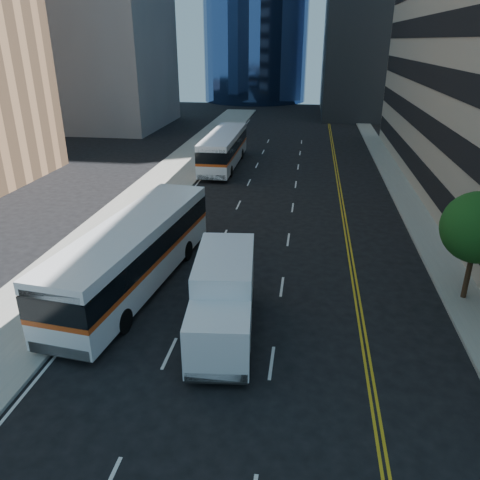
{
  "coord_description": "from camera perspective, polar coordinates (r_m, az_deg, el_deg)",
  "views": [
    {
      "loc": [
        1.43,
        -12.44,
        11.25
      ],
      "look_at": [
        -1.46,
        7.04,
        2.8
      ],
      "focal_mm": 35.0,
      "sensor_mm": 36.0,
      "label": 1
    }
  ],
  "objects": [
    {
      "name": "sidewalk_west",
      "position": [
        40.85,
        -8.95,
        7.06
      ],
      "size": [
        5.0,
        90.0,
        0.15
      ],
      "primitive_type": "cube",
      "color": "gray",
      "rests_on": "ground"
    },
    {
      "name": "bus_rear",
      "position": [
        45.39,
        -1.98,
        11.11
      ],
      "size": [
        2.76,
        12.35,
        3.18
      ],
      "rotation": [
        0.0,
        0.0,
        0.0
      ],
      "color": "white",
      "rests_on": "ground"
    },
    {
      "name": "bus_front",
      "position": [
        23.14,
        -12.68,
        -1.44
      ],
      "size": [
        4.25,
        13.13,
        3.32
      ],
      "rotation": [
        0.0,
        0.0,
        -0.11
      ],
      "color": "white",
      "rests_on": "ground"
    },
    {
      "name": "box_truck",
      "position": [
        18.94,
        -2.04,
        -7.1
      ],
      "size": [
        2.95,
        6.89,
        3.2
      ],
      "rotation": [
        0.0,
        0.0,
        0.1
      ],
      "color": "white",
      "rests_on": "ground"
    },
    {
      "name": "ground",
      "position": [
        16.83,
        1.47,
        -18.72
      ],
      "size": [
        160.0,
        160.0,
        0.0
      ],
      "primitive_type": "plane",
      "color": "black",
      "rests_on": "ground"
    },
    {
      "name": "sidewalk_east",
      "position": [
        39.8,
        19.13,
        5.61
      ],
      "size": [
        2.0,
        90.0,
        0.15
      ],
      "primitive_type": "cube",
      "color": "gray",
      "rests_on": "ground"
    },
    {
      "name": "street_tree",
      "position": [
        23.09,
        27.02,
        1.34
      ],
      "size": [
        3.2,
        3.2,
        5.1
      ],
      "color": "#332114",
      "rests_on": "sidewalk_east"
    }
  ]
}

